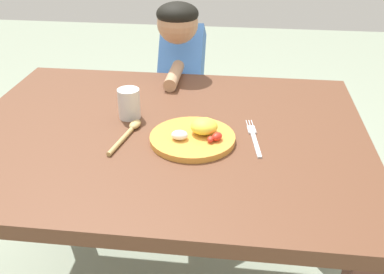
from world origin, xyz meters
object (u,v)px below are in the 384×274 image
at_px(fork, 254,138).
at_px(spoon, 129,132).
at_px(plate, 195,136).
at_px(person, 183,101).
at_px(drinking_cup, 129,104).

distance_m(fork, spoon, 0.38).
relative_size(plate, spoon, 1.20).
xyz_separation_m(plate, spoon, (-0.21, 0.01, -0.01)).
bearing_deg(fork, plate, 92.76).
xyz_separation_m(spoon, person, (0.07, 0.68, -0.20)).
bearing_deg(spoon, drinking_cup, 22.51).
distance_m(plate, drinking_cup, 0.27).
bearing_deg(drinking_cup, plate, -29.56).
bearing_deg(person, plate, 101.00).
relative_size(fork, drinking_cup, 2.31).
bearing_deg(person, drinking_cup, 80.24).
bearing_deg(plate, drinking_cup, 150.44).
relative_size(spoon, drinking_cup, 2.16).
height_order(spoon, person, person).
xyz_separation_m(drinking_cup, person, (0.10, 0.56, -0.24)).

